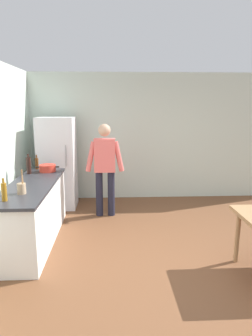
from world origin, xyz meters
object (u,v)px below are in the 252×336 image
at_px(bottle_beer_brown, 37,163).
at_px(utensil_jar, 22,188).
at_px(bottle_oil_amber, 4,192).
at_px(person, 105,164).
at_px(cooking_pot, 48,168).
at_px(refrigerator, 58,163).
at_px(bottle_wine_dark, 29,165).

bearing_deg(bottle_beer_brown, utensil_jar, -83.34).
bearing_deg(bottle_oil_amber, person, 58.20).
relative_size(cooking_pot, utensil_jar, 1.25).
xyz_separation_m(cooking_pot, utensil_jar, (-0.05, -1.34, 0.02)).
relative_size(cooking_pot, bottle_beer_brown, 1.54).
height_order(refrigerator, cooking_pot, refrigerator).
bearing_deg(bottle_wine_dark, refrigerator, 72.04).
relative_size(cooking_pot, bottle_wine_dark, 1.18).
height_order(refrigerator, utensil_jar, refrigerator).
bearing_deg(bottle_wine_dark, bottle_oil_amber, -85.98).
bearing_deg(utensil_jar, refrigerator, 87.68).
height_order(person, bottle_oil_amber, person).
xyz_separation_m(refrigerator, bottle_oil_amber, (-0.20, -2.41, 0.12)).
height_order(bottle_wine_dark, bottle_oil_amber, bottle_wine_dark).
relative_size(refrigerator, person, 1.06).
xyz_separation_m(person, bottle_beer_brown, (-1.22, -0.01, 0.03)).
xyz_separation_m(cooking_pot, bottle_wine_dark, (-0.27, -0.17, 0.09)).
distance_m(refrigerator, bottle_beer_brown, 0.63).
height_order(refrigerator, bottle_beer_brown, refrigerator).
distance_m(utensil_jar, bottle_beer_brown, 1.57).
bearing_deg(bottle_beer_brown, bottle_oil_amber, -88.02).
bearing_deg(refrigerator, bottle_wine_dark, -107.96).
distance_m(cooking_pot, bottle_beer_brown, 0.32).
relative_size(bottle_beer_brown, bottle_oil_amber, 0.93).
height_order(cooking_pot, utensil_jar, utensil_jar).
height_order(utensil_jar, bottle_oil_amber, utensil_jar).
bearing_deg(bottle_oil_amber, cooking_pot, 84.07).
distance_m(cooking_pot, bottle_wine_dark, 0.33).
xyz_separation_m(refrigerator, cooking_pot, (-0.03, -0.78, 0.06)).
height_order(utensil_jar, bottle_beer_brown, utensil_jar).
distance_m(person, utensil_jar, 1.88).
bearing_deg(refrigerator, bottle_beer_brown, -115.45).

